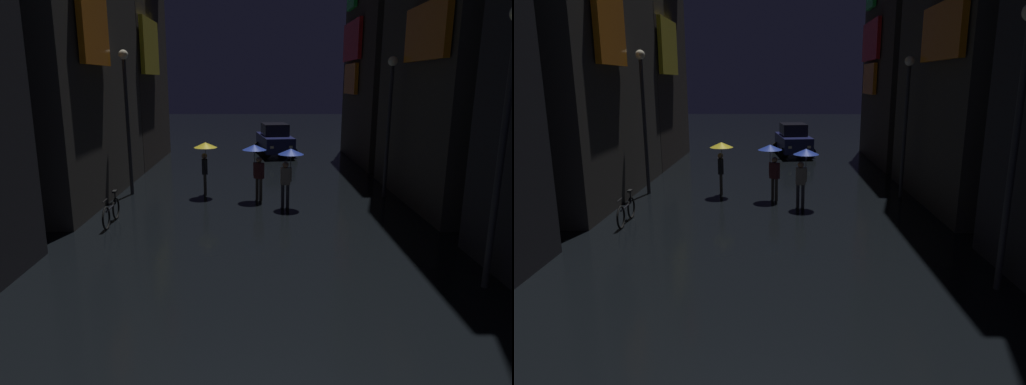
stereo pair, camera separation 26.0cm
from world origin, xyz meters
TOP-DOWN VIEW (x-y plane):
  - building_left_far at (-7.49, 21.50)m, footprint 4.25×7.01m
  - building_right_far at (7.48, 21.83)m, footprint 4.25×7.64m
  - pedestrian_midstreet_centre_blue at (1.13, 11.76)m, footprint 0.90×0.90m
  - pedestrian_foreground_right_blue at (-0.03, 12.81)m, footprint 0.90×0.90m
  - pedestrian_far_right_yellow at (-2.00, 13.52)m, footprint 0.90×0.90m
  - bicycle_parked_at_storefront at (-4.60, 9.81)m, footprint 0.13×1.82m
  - car_distant at (1.12, 23.78)m, footprint 2.65×4.32m
  - streetlamp_left_far at (-5.00, 13.77)m, footprint 0.36×0.36m
  - streetlamp_right_far at (5.00, 13.36)m, footprint 0.36×0.36m
  - streetlamp_right_near at (5.00, 5.23)m, footprint 0.36×0.36m

SIDE VIEW (x-z plane):
  - bicycle_parked_at_storefront at x=-4.60m, z-range -0.09..0.87m
  - car_distant at x=1.12m, z-range -0.03..1.89m
  - pedestrian_midstreet_centre_blue at x=1.13m, z-range 0.61..2.73m
  - pedestrian_foreground_right_blue at x=-0.03m, z-range 0.61..2.73m
  - pedestrian_far_right_yellow at x=-2.00m, z-range 0.61..2.73m
  - streetlamp_right_far at x=5.00m, z-range 0.68..5.99m
  - streetlamp_left_far at x=-5.00m, z-range 0.69..6.25m
  - streetlamp_right_near at x=5.00m, z-range 0.70..6.56m
  - building_left_far at x=-7.49m, z-range 0.00..14.91m
  - building_right_far at x=7.48m, z-range 0.00..15.68m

